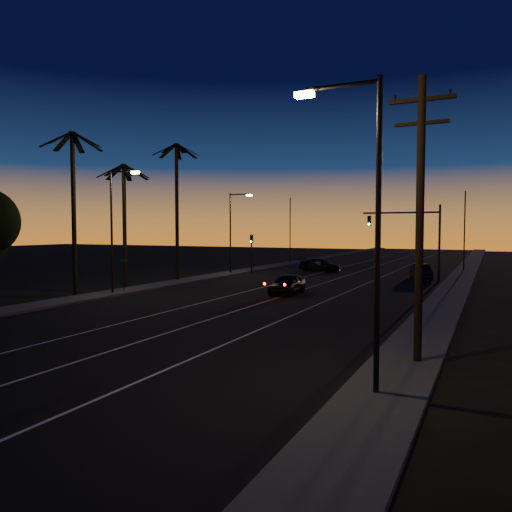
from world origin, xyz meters
The scene contains 21 objects.
road centered at (0.00, 30.00, 0.01)m, with size 20.00×170.00×0.01m, color black.
sidewalk_left centered at (-11.20, 30.00, 0.08)m, with size 2.40×170.00×0.16m, color #3E3E3B.
sidewalk_right centered at (11.20, 30.00, 0.08)m, with size 2.40×170.00×0.16m, color #3E3E3B.
lane_stripe_left centered at (-3.00, 30.00, 0.02)m, with size 0.12×160.00×0.01m, color silver.
lane_stripe_mid centered at (0.50, 30.00, 0.02)m, with size 0.12×160.00×0.01m, color silver.
lane_stripe_right centered at (4.00, 30.00, 0.02)m, with size 0.12×160.00×0.01m, color silver.
palm_near centered at (-12.60, 18.00, 7.07)m, with size 4.25×4.16×11.53m.
palm_mid centered at (-13.20, 24.00, 6.25)m, with size 4.25×4.16×10.03m.
palm_far centered at (-12.20, 30.00, 7.61)m, with size 4.25×4.16×12.53m.
streetlight_left_near centered at (-10.70, 20.00, 5.32)m, with size 2.55×0.26×9.00m.
streetlight_left_far centered at (-10.69, 38.00, 5.06)m, with size 2.55×0.26×8.50m.
streetlight_right_near centered at (10.70, 6.00, 5.32)m, with size 2.55×0.26×9.00m.
street_sign centered at (-10.80, 21.00, 1.66)m, with size 0.70×0.06×2.60m.
utility_pole centered at (11.60, 10.00, 5.32)m, with size 2.20×0.28×10.00m.
signal_mast centered at (7.14, 39.99, 4.78)m, with size 7.10×0.41×7.00m.
signal_post centered at (-9.50, 39.98, 2.89)m, with size 0.28×0.37×4.20m.
far_pole_left centered at (-11.00, 55.00, 4.50)m, with size 0.14×0.14×9.00m, color black.
far_pole_right centered at (11.00, 52.00, 4.50)m, with size 0.14×0.14×9.00m, color black.
lead_car centered at (0.34, 25.80, 0.75)m, with size 1.90×4.91×1.48m.
right_car centered at (7.84, 40.77, 0.75)m, with size 2.69×4.71×1.47m.
cross_car centered at (-3.67, 45.58, 0.71)m, with size 5.10×2.81×1.40m.
Camera 1 is at (13.91, -8.03, 4.78)m, focal length 35.00 mm.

